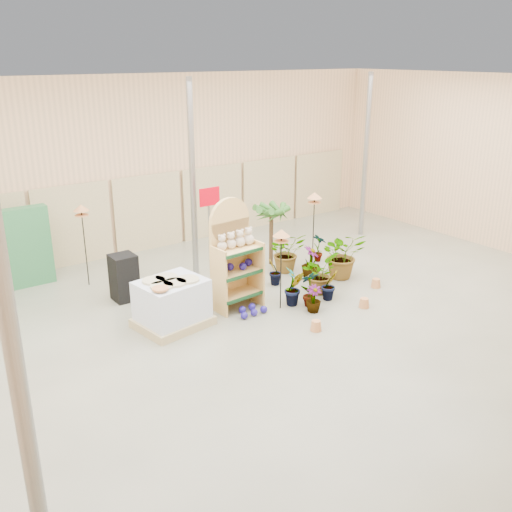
{
  "coord_description": "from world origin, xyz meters",
  "views": [
    {
      "loc": [
        -6.22,
        -7.5,
        4.97
      ],
      "look_at": [
        0.3,
        1.5,
        1.0
      ],
      "focal_mm": 40.0,
      "sensor_mm": 36.0,
      "label": 1
    }
  ],
  "objects_px": {
    "display_shelf": "(233,258)",
    "bird_table_front": "(281,236)",
    "pallet_stack": "(172,303)",
    "potted_plant_2": "(319,273)"
  },
  "relations": [
    {
      "from": "bird_table_front",
      "to": "potted_plant_2",
      "type": "relative_size",
      "value": 1.92
    },
    {
      "from": "potted_plant_2",
      "to": "bird_table_front",
      "type": "bearing_deg",
      "value": -172.13
    },
    {
      "from": "pallet_stack",
      "to": "display_shelf",
      "type": "bearing_deg",
      "value": -4.0
    },
    {
      "from": "display_shelf",
      "to": "bird_table_front",
      "type": "bearing_deg",
      "value": -48.94
    },
    {
      "from": "bird_table_front",
      "to": "potted_plant_2",
      "type": "height_order",
      "value": "bird_table_front"
    },
    {
      "from": "pallet_stack",
      "to": "bird_table_front",
      "type": "height_order",
      "value": "bird_table_front"
    },
    {
      "from": "potted_plant_2",
      "to": "display_shelf",
      "type": "bearing_deg",
      "value": 164.41
    },
    {
      "from": "display_shelf",
      "to": "bird_table_front",
      "type": "xyz_separation_m",
      "value": [
        0.7,
        -0.7,
        0.53
      ]
    },
    {
      "from": "display_shelf",
      "to": "bird_table_front",
      "type": "height_order",
      "value": "display_shelf"
    },
    {
      "from": "pallet_stack",
      "to": "potted_plant_2",
      "type": "xyz_separation_m",
      "value": [
        3.38,
        -0.42,
        -0.02
      ]
    }
  ]
}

